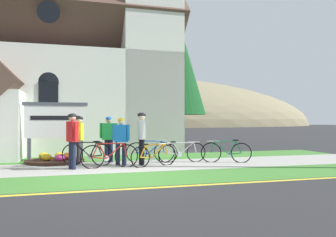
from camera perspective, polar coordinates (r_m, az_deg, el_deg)
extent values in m
plane|color=#2B2B2D|center=(13.15, -10.79, -6.82)|extent=(140.00, 140.00, 0.00)
cube|color=#A8A59E|center=(11.22, -20.44, -7.94)|extent=(32.00, 2.71, 0.01)
cube|color=#427F33|center=(8.84, -21.75, -10.07)|extent=(32.00, 2.13, 0.01)
cube|color=#427F33|center=(13.68, -19.58, -6.54)|extent=(24.00, 2.27, 0.01)
cube|color=yellow|center=(7.65, -22.72, -11.64)|extent=(28.00, 0.16, 0.01)
cube|color=silver|center=(19.96, -18.35, 2.06)|extent=(11.67, 10.44, 4.59)
cube|color=brown|center=(20.55, -18.34, 13.74)|extent=(12.17, 10.63, 10.63)
cube|color=silver|center=(16.97, -3.16, 14.13)|extent=(2.69, 2.69, 11.43)
cube|color=black|center=(14.71, -19.28, 2.08)|extent=(0.76, 0.06, 1.90)
cone|color=black|center=(14.78, -19.28, 5.77)|extent=(0.80, 0.06, 0.80)
cylinder|color=black|center=(15.34, -19.27, 16.41)|extent=(0.90, 0.06, 0.90)
cube|color=#474C56|center=(13.42, -22.12, -4.87)|extent=(0.12, 0.12, 0.84)
cube|color=#474C56|center=(13.33, -14.26, -4.91)|extent=(0.12, 0.12, 0.84)
cube|color=white|center=(13.29, -18.20, -0.52)|extent=(2.18, 0.09, 1.19)
cube|color=#474C56|center=(13.31, -18.20, 2.31)|extent=(2.30, 0.13, 0.12)
cube|color=black|center=(13.25, -18.21, 0.10)|extent=(1.74, 0.02, 0.16)
cylinder|color=#382319|center=(12.82, -18.31, -6.77)|extent=(2.02, 2.02, 0.10)
ellipsoid|color=orange|center=(12.79, -16.40, -6.02)|extent=(0.36, 0.36, 0.24)
ellipsoid|color=gold|center=(13.08, -17.59, -5.88)|extent=(0.36, 0.36, 0.24)
ellipsoid|color=gold|center=(13.14, -19.98, -5.86)|extent=(0.36, 0.36, 0.24)
ellipsoid|color=gold|center=(12.59, -19.57, -6.11)|extent=(0.36, 0.36, 0.24)
ellipsoid|color=#CC338C|center=(12.33, -17.42, -6.24)|extent=(0.36, 0.36, 0.24)
torus|color=black|center=(10.89, -4.62, -6.45)|extent=(0.68, 0.26, 0.70)
torus|color=black|center=(11.42, -0.15, -6.16)|extent=(0.68, 0.26, 0.70)
cylinder|color=orange|center=(11.22, -1.62, -5.42)|extent=(0.53, 0.21, 0.46)
cylinder|color=orange|center=(11.14, -2.11, -4.38)|extent=(0.72, 0.27, 0.05)
cylinder|color=orange|center=(11.02, -3.28, -5.55)|extent=(0.25, 0.11, 0.43)
cylinder|color=orange|center=(10.99, -3.69, -6.52)|extent=(0.40, 0.16, 0.09)
cylinder|color=orange|center=(10.92, -4.20, -5.47)|extent=(0.22, 0.10, 0.38)
cylinder|color=orange|center=(11.38, -0.32, -5.22)|extent=(0.12, 0.07, 0.39)
ellipsoid|color=black|center=(10.94, -3.78, -4.33)|extent=(0.25, 0.15, 0.05)
cylinder|color=silver|center=(11.34, -0.50, -4.17)|extent=(0.43, 0.17, 0.03)
cylinder|color=silver|center=(11.10, -2.78, -6.59)|extent=(0.18, 0.08, 0.18)
torus|color=black|center=(12.37, 12.11, -5.64)|extent=(0.69, 0.31, 0.73)
torus|color=black|center=(12.31, 7.18, -5.66)|extent=(0.69, 0.31, 0.73)
cylinder|color=#19723F|center=(12.30, 8.86, -4.88)|extent=(0.54, 0.25, 0.47)
cylinder|color=#19723F|center=(12.29, 9.40, -3.78)|extent=(0.74, 0.33, 0.07)
cylinder|color=#19723F|center=(12.32, 10.68, -4.79)|extent=(0.26, 0.13, 0.49)
cylinder|color=#19723F|center=(12.35, 11.13, -5.77)|extent=(0.41, 0.20, 0.09)
cylinder|color=#19723F|center=(12.34, 11.67, -4.67)|extent=(0.22, 0.12, 0.44)
cylinder|color=#19723F|center=(12.29, 7.38, -4.76)|extent=(0.12, 0.08, 0.40)
ellipsoid|color=black|center=(12.31, 11.22, -3.55)|extent=(0.25, 0.17, 0.05)
cylinder|color=silver|center=(12.28, 7.58, -3.77)|extent=(0.42, 0.19, 0.03)
cylinder|color=silver|center=(12.34, 10.14, -5.89)|extent=(0.17, 0.09, 0.18)
torus|color=black|center=(11.54, -10.96, -6.00)|extent=(0.70, 0.30, 0.74)
torus|color=black|center=(11.87, -15.63, -5.83)|extent=(0.70, 0.30, 0.74)
cylinder|color=black|center=(11.74, -14.07, -5.02)|extent=(0.52, 0.23, 0.49)
cylinder|color=black|center=(11.68, -13.56, -3.89)|extent=(0.71, 0.31, 0.04)
cylinder|color=black|center=(11.61, -12.34, -5.06)|extent=(0.25, 0.13, 0.49)
cylinder|color=black|center=(11.61, -11.91, -6.10)|extent=(0.39, 0.18, 0.09)
cylinder|color=black|center=(11.55, -11.39, -4.95)|extent=(0.21, 0.11, 0.43)
cylinder|color=black|center=(11.84, -15.45, -4.85)|extent=(0.12, 0.08, 0.42)
ellipsoid|color=black|center=(11.56, -11.82, -3.76)|extent=(0.25, 0.16, 0.05)
cylinder|color=silver|center=(11.81, -15.27, -3.77)|extent=(0.42, 0.19, 0.03)
cylinder|color=silver|center=(11.67, -12.86, -6.19)|extent=(0.17, 0.08, 0.18)
torus|color=black|center=(10.88, -12.47, -6.31)|extent=(0.76, 0.07, 0.76)
torus|color=black|center=(11.04, -6.93, -6.23)|extent=(0.76, 0.07, 0.76)
cylinder|color=#A51E19|center=(10.95, -8.79, -5.34)|extent=(0.58, 0.06, 0.49)
cylinder|color=#A51E19|center=(10.92, -9.40, -4.11)|extent=(0.79, 0.07, 0.04)
cylinder|color=#A51E19|center=(10.90, -10.85, -5.34)|extent=(0.27, 0.05, 0.49)
cylinder|color=#A51E19|center=(10.91, -11.35, -6.44)|extent=(0.43, 0.05, 0.09)
cylinder|color=#A51E19|center=(10.87, -11.97, -5.21)|extent=(0.23, 0.04, 0.43)
cylinder|color=#A51E19|center=(11.01, -7.15, -5.17)|extent=(0.12, 0.04, 0.42)
ellipsoid|color=black|center=(10.86, -11.46, -3.94)|extent=(0.24, 0.09, 0.05)
cylinder|color=silver|center=(10.98, -7.36, -4.00)|extent=(0.44, 0.05, 0.03)
cylinder|color=silver|center=(10.94, -10.24, -6.56)|extent=(0.18, 0.03, 0.18)
torus|color=black|center=(12.22, -5.28, -5.68)|extent=(0.73, 0.18, 0.74)
torus|color=black|center=(12.24, -0.64, -5.67)|extent=(0.73, 0.18, 0.74)
cylinder|color=#194CA5|center=(12.21, -2.22, -4.86)|extent=(0.53, 0.14, 0.48)
cylinder|color=#194CA5|center=(12.19, -2.73, -3.76)|extent=(0.72, 0.18, 0.05)
cylinder|color=#194CA5|center=(12.20, -3.93, -4.83)|extent=(0.25, 0.08, 0.49)
cylinder|color=#194CA5|center=(12.22, -4.35, -5.80)|extent=(0.40, 0.11, 0.09)
cylinder|color=#194CA5|center=(12.20, -4.86, -4.71)|extent=(0.21, 0.08, 0.43)
cylinder|color=#194CA5|center=(12.22, -0.83, -4.73)|extent=(0.12, 0.06, 0.41)
ellipsoid|color=black|center=(12.18, -4.44, -3.59)|extent=(0.25, 0.13, 0.05)
cylinder|color=silver|center=(12.20, -1.01, -3.69)|extent=(0.44, 0.11, 0.03)
cylinder|color=silver|center=(12.22, -3.42, -5.93)|extent=(0.18, 0.06, 0.18)
torus|color=black|center=(12.10, -0.01, -5.80)|extent=(0.71, 0.06, 0.71)
torus|color=black|center=(12.39, 4.70, -5.67)|extent=(0.71, 0.06, 0.71)
cylinder|color=#B7B7BC|center=(12.27, 3.12, -5.00)|extent=(0.57, 0.05, 0.44)
cylinder|color=#B7B7BC|center=(12.22, 2.61, -4.04)|extent=(0.77, 0.06, 0.05)
cylinder|color=#B7B7BC|center=(12.16, 1.38, -5.02)|extent=(0.26, 0.04, 0.43)
cylinder|color=#B7B7BC|center=(12.16, 0.95, -5.89)|extent=(0.42, 0.05, 0.09)
cylinder|color=#B7B7BC|center=(12.11, 0.42, -4.93)|extent=(0.22, 0.04, 0.38)
cylinder|color=#B7B7BC|center=(12.36, 4.52, -4.85)|extent=(0.12, 0.04, 0.37)
ellipsoid|color=black|center=(12.12, 0.85, -3.91)|extent=(0.24, 0.09, 0.05)
cylinder|color=silver|center=(12.33, 4.33, -3.93)|extent=(0.44, 0.04, 0.03)
cylinder|color=silver|center=(12.21, 1.90, -5.99)|extent=(0.18, 0.03, 0.18)
cylinder|color=black|center=(11.61, -4.49, -5.56)|extent=(0.15, 0.15, 0.87)
cylinder|color=black|center=(11.39, -4.33, -5.66)|extent=(0.15, 0.15, 0.87)
cube|color=silver|center=(11.45, -4.41, -1.87)|extent=(0.23, 0.50, 0.63)
sphere|color=beige|center=(11.45, -4.41, 0.28)|extent=(0.22, 0.22, 0.22)
ellipsoid|color=black|center=(11.45, -4.41, 0.59)|extent=(0.29, 0.25, 0.16)
cylinder|color=silver|center=(11.75, -4.43, -1.67)|extent=(0.09, 0.13, 0.58)
cylinder|color=silver|center=(11.16, -4.40, -1.75)|extent=(0.09, 0.18, 0.58)
cylinder|color=#191E38|center=(10.83, -15.48, -6.00)|extent=(0.15, 0.15, 0.85)
cylinder|color=#191E38|center=(10.98, -15.82, -5.92)|extent=(0.15, 0.15, 0.85)
cube|color=red|center=(10.85, -15.65, -2.10)|extent=(0.37, 0.52, 0.62)
sphere|color=tan|center=(10.85, -15.64, 0.11)|extent=(0.22, 0.22, 0.22)
ellipsoid|color=black|center=(10.85, -15.64, 0.43)|extent=(0.34, 0.32, 0.15)
cylinder|color=red|center=(10.57, -15.24, -1.99)|extent=(0.09, 0.20, 0.56)
cylinder|color=red|center=(11.13, -16.03, -1.89)|extent=(0.09, 0.21, 0.56)
cylinder|color=#191E38|center=(11.41, -7.31, -5.87)|extent=(0.15, 0.15, 0.78)
cylinder|color=#191E38|center=(11.49, -8.36, -5.83)|extent=(0.15, 0.15, 0.78)
cube|color=blue|center=(11.40, -7.83, -2.46)|extent=(0.48, 0.39, 0.57)
sphere|color=beige|center=(11.39, -7.83, -0.52)|extent=(0.20, 0.20, 0.20)
ellipsoid|color=gold|center=(11.39, -7.83, -0.24)|extent=(0.31, 0.32, 0.14)
cylinder|color=blue|center=(11.27, -6.62, -2.34)|extent=(0.09, 0.12, 0.52)
cylinder|color=blue|center=(11.54, -9.02, -2.29)|extent=(0.09, 0.11, 0.52)
cylinder|color=#2D2D33|center=(12.30, -14.42, -5.38)|extent=(0.15, 0.15, 0.81)
cylinder|color=#2D2D33|center=(12.10, -14.65, -5.47)|extent=(0.15, 0.15, 0.81)
cube|color=yellow|center=(12.16, -14.54, -2.13)|extent=(0.31, 0.49, 0.59)
sphere|color=beige|center=(12.15, -14.53, -0.25)|extent=(0.21, 0.21, 0.21)
ellipsoid|color=black|center=(12.15, -14.53, 0.03)|extent=(0.31, 0.28, 0.15)
cylinder|color=yellow|center=(12.42, -14.06, -1.96)|extent=(0.09, 0.14, 0.54)
cylinder|color=yellow|center=(11.89, -15.03, -2.03)|extent=(0.09, 0.24, 0.54)
cylinder|color=#191E38|center=(12.34, -9.50, -5.37)|extent=(0.15, 0.15, 0.81)
cylinder|color=#191E38|center=(12.36, -10.19, -5.37)|extent=(0.15, 0.15, 0.81)
cube|color=green|center=(12.31, -9.84, -2.13)|extent=(0.48, 0.28, 0.59)
sphere|color=tan|center=(12.30, -9.84, -0.27)|extent=(0.21, 0.21, 0.21)
ellipsoid|color=#1E59B2|center=(12.30, -9.84, -0.01)|extent=(0.27, 0.30, 0.15)
cylinder|color=green|center=(12.24, -8.57, -2.00)|extent=(0.09, 0.14, 0.54)
cylinder|color=green|center=(12.37, -11.11, -1.98)|extent=(0.09, 0.14, 0.54)
cylinder|color=#4C3823|center=(19.18, 1.70, -2.03)|extent=(0.40, 0.40, 1.80)
cone|color=#14471E|center=(19.40, 1.70, 8.63)|extent=(3.09, 3.09, 5.38)
ellipsoid|color=#847A5B|center=(78.93, -8.83, -1.26)|extent=(98.99, 42.26, 23.14)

